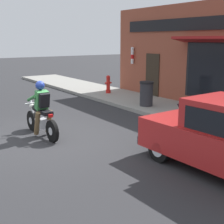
{
  "coord_description": "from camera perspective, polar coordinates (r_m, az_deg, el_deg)",
  "views": [
    {
      "loc": [
        -3.15,
        -8.02,
        2.76
      ],
      "look_at": [
        1.24,
        -1.66,
        0.95
      ],
      "focal_mm": 50.0,
      "sensor_mm": 36.0,
      "label": 1
    }
  ],
  "objects": [
    {
      "name": "fire_hydrant",
      "position": [
        15.53,
        -0.7,
        5.08
      ],
      "size": [
        0.36,
        0.24,
        0.88
      ],
      "color": "red",
      "rests_on": "sidewalk_curb"
    },
    {
      "name": "traffic_cone",
      "position": [
        10.12,
        18.5,
        -0.81
      ],
      "size": [
        0.36,
        0.36,
        0.6
      ],
      "color": "black",
      "rests_on": "sidewalk_curb"
    },
    {
      "name": "storefront_building",
      "position": [
        12.83,
        18.18,
        9.63
      ],
      "size": [
        1.25,
        11.57,
        4.2
      ],
      "color": "brown",
      "rests_on": "ground"
    },
    {
      "name": "trash_bin",
      "position": [
        12.56,
        6.3,
        3.37
      ],
      "size": [
        0.56,
        0.56,
        0.98
      ],
      "color": "#2D2D33",
      "rests_on": "sidewalk_curb"
    },
    {
      "name": "sidewalk_curb",
      "position": [
        14.26,
        3.44,
        2.29
      ],
      "size": [
        2.6,
        22.0,
        0.14
      ],
      "primitive_type": "cube",
      "color": "gray",
      "rests_on": "ground"
    },
    {
      "name": "ground_plane",
      "position": [
        9.05,
        -12.57,
        -4.91
      ],
      "size": [
        80.0,
        80.0,
        0.0
      ],
      "primitive_type": "plane",
      "color": "#2B2B2D"
    },
    {
      "name": "motorcycle_with_rider",
      "position": [
        9.19,
        -12.8,
        -0.25
      ],
      "size": [
        0.56,
        2.02,
        1.62
      ],
      "color": "black",
      "rests_on": "ground"
    }
  ]
}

